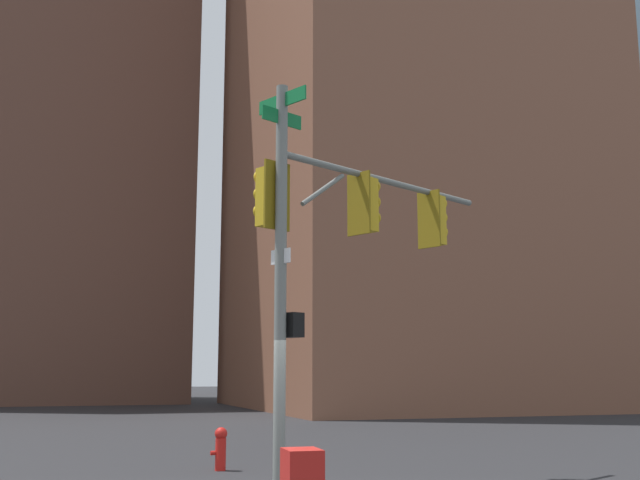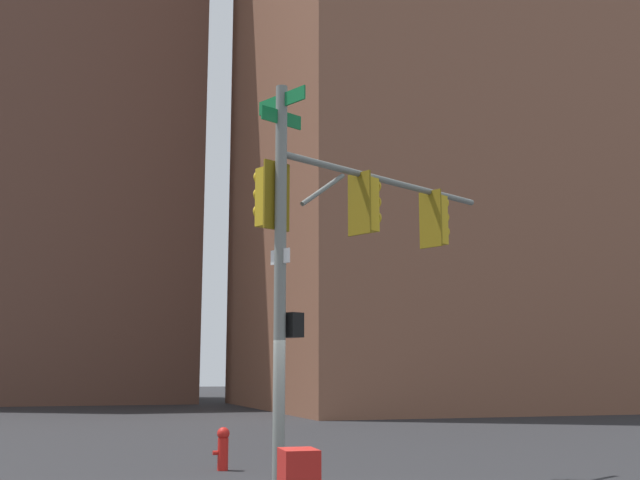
# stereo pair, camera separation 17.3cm
# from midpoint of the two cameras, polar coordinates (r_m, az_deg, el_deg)

# --- Properties ---
(signal_pole_assembly) EXTENTS (5.30, 2.95, 6.77)m
(signal_pole_assembly) POSITION_cam_midpoint_polar(r_m,az_deg,el_deg) (13.68, 1.79, 0.86)
(signal_pole_assembly) COLOR slate
(signal_pole_assembly) RESTS_ON ground_plane
(fire_hydrant) EXTENTS (0.34, 0.26, 0.87)m
(fire_hydrant) POSITION_cam_midpoint_polar(r_m,az_deg,el_deg) (16.57, -6.90, -14.97)
(fire_hydrant) COLOR red
(fire_hydrant) RESTS_ON ground_plane
(building_brick_nearside) EXTENTS (18.26, 20.49, 48.04)m
(building_brick_nearside) POSITION_cam_midpoint_polar(r_m,az_deg,el_deg) (50.71, 6.58, 16.03)
(building_brick_nearside) COLOR brown
(building_brick_nearside) RESTS_ON ground_plane
(building_brick_midblock) EXTENTS (22.61, 15.92, 43.88)m
(building_brick_midblock) POSITION_cam_midpoint_polar(r_m,az_deg,el_deg) (60.95, -20.23, 9.95)
(building_brick_midblock) COLOR brown
(building_brick_midblock) RESTS_ON ground_plane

